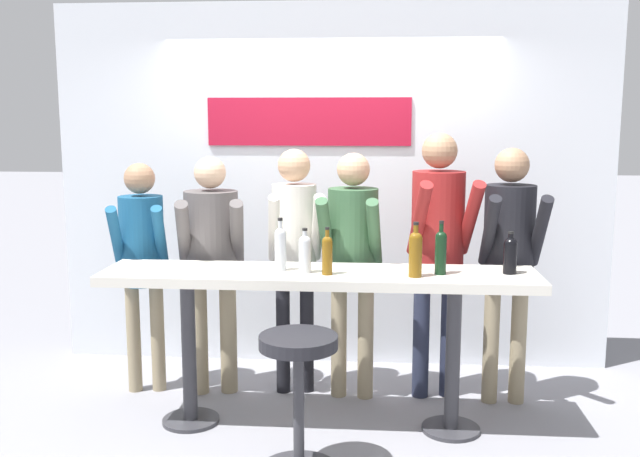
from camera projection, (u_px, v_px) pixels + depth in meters
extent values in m
plane|color=gray|center=(319.00, 426.00, 4.47)|extent=(40.00, 40.00, 0.00)
cube|color=silver|center=(332.00, 187.00, 5.50)|extent=(4.24, 0.10, 2.77)
cube|color=#B2142D|center=(309.00, 122.00, 5.37)|extent=(1.54, 0.02, 0.36)
cube|color=silver|center=(319.00, 276.00, 4.32)|extent=(2.64, 0.54, 0.06)
cylinder|color=#333338|center=(189.00, 348.00, 4.46)|extent=(0.09, 0.09, 0.94)
cylinder|color=#333338|center=(191.00, 420.00, 4.53)|extent=(0.36, 0.36, 0.02)
cylinder|color=#333338|center=(453.00, 354.00, 4.33)|extent=(0.09, 0.09, 0.94)
cylinder|color=#333338|center=(451.00, 429.00, 4.41)|extent=(0.36, 0.36, 0.02)
cylinder|color=#333338|center=(299.00, 407.00, 3.83)|extent=(0.06, 0.06, 0.71)
cylinder|color=black|center=(298.00, 342.00, 3.77)|extent=(0.42, 0.42, 0.07)
cylinder|color=gray|center=(134.00, 338.00, 5.00)|extent=(0.10, 0.10, 0.77)
cylinder|color=gray|center=(158.00, 337.00, 5.02)|extent=(0.10, 0.10, 0.77)
cylinder|color=#19517A|center=(142.00, 240.00, 4.90)|extent=(0.35, 0.35, 0.61)
sphere|color=#9E7556|center=(139.00, 178.00, 4.83)|extent=(0.21, 0.21, 0.21)
cylinder|color=#19517A|center=(116.00, 238.00, 4.73)|extent=(0.13, 0.37, 0.47)
cylinder|color=#19517A|center=(160.00, 237.00, 4.76)|extent=(0.13, 0.37, 0.47)
cylinder|color=gray|center=(199.00, 338.00, 4.96)|extent=(0.12, 0.12, 0.80)
cylinder|color=gray|center=(228.00, 337.00, 4.99)|extent=(0.12, 0.12, 0.80)
cylinder|color=#514C4C|center=(212.00, 237.00, 4.86)|extent=(0.43, 0.43, 0.63)
sphere|color=#D6AD89|center=(210.00, 173.00, 4.79)|extent=(0.22, 0.22, 0.22)
cylinder|color=#514C4C|center=(184.00, 234.00, 4.69)|extent=(0.16, 0.39, 0.49)
cylinder|color=#514C4C|center=(237.00, 233.00, 4.72)|extent=(0.16, 0.39, 0.49)
cylinder|color=black|center=(283.00, 335.00, 4.98)|extent=(0.10, 0.10, 0.82)
cylinder|color=black|center=(307.00, 335.00, 4.99)|extent=(0.10, 0.10, 0.82)
cylinder|color=beige|center=(294.00, 232.00, 4.87)|extent=(0.35, 0.35, 0.65)
sphere|color=tan|center=(294.00, 165.00, 4.80)|extent=(0.22, 0.22, 0.22)
cylinder|color=beige|center=(274.00, 229.00, 4.70)|extent=(0.13, 0.38, 0.49)
cylinder|color=beige|center=(317.00, 228.00, 4.72)|extent=(0.13, 0.38, 0.49)
cylinder|color=gray|center=(339.00, 339.00, 4.91)|extent=(0.11, 0.11, 0.81)
cylinder|color=gray|center=(366.00, 341.00, 4.88)|extent=(0.11, 0.11, 0.81)
cylinder|color=#335638|center=(353.00, 236.00, 4.78)|extent=(0.37, 0.37, 0.64)
sphere|color=tan|center=(353.00, 169.00, 4.71)|extent=(0.22, 0.22, 0.22)
cylinder|color=#335638|center=(326.00, 232.00, 4.65)|extent=(0.12, 0.38, 0.49)
cylinder|color=#335638|center=(374.00, 234.00, 4.59)|extent=(0.12, 0.38, 0.49)
cylinder|color=#23283D|center=(421.00, 335.00, 4.89)|extent=(0.11, 0.11, 0.87)
cylinder|color=#23283D|center=(449.00, 334.00, 4.91)|extent=(0.11, 0.11, 0.87)
cylinder|color=maroon|center=(438.00, 223.00, 4.78)|extent=(0.41, 0.41, 0.69)
sphere|color=#9E7556|center=(440.00, 151.00, 4.71)|extent=(0.24, 0.24, 0.24)
cylinder|color=maroon|center=(419.00, 219.00, 4.59)|extent=(0.16, 0.41, 0.53)
cylinder|color=maroon|center=(470.00, 219.00, 4.62)|extent=(0.16, 0.41, 0.53)
cylinder|color=gray|center=(491.00, 343.00, 4.80)|extent=(0.11, 0.11, 0.83)
cylinder|color=gray|center=(518.00, 343.00, 4.79)|extent=(0.11, 0.11, 0.83)
cylinder|color=black|center=(509.00, 235.00, 4.68)|extent=(0.34, 0.34, 0.66)
sphere|color=#9E7556|center=(512.00, 165.00, 4.61)|extent=(0.22, 0.22, 0.22)
cylinder|color=black|center=(490.00, 231.00, 4.52)|extent=(0.09, 0.39, 0.50)
cylinder|color=black|center=(540.00, 232.00, 4.51)|extent=(0.09, 0.39, 0.50)
cylinder|color=brown|center=(327.00, 258.00, 4.21)|extent=(0.06, 0.06, 0.20)
sphere|color=brown|center=(327.00, 241.00, 4.20)|extent=(0.06, 0.06, 0.06)
cylinder|color=brown|center=(327.00, 236.00, 4.19)|extent=(0.02, 0.02, 0.07)
cylinder|color=black|center=(327.00, 228.00, 4.19)|extent=(0.03, 0.03, 0.01)
cylinder|color=#B7BCC1|center=(280.00, 252.00, 4.32)|extent=(0.07, 0.07, 0.23)
sphere|color=#B7BCC1|center=(280.00, 234.00, 4.31)|extent=(0.07, 0.07, 0.07)
cylinder|color=#B7BCC1|center=(280.00, 227.00, 4.30)|extent=(0.03, 0.03, 0.08)
cylinder|color=black|center=(280.00, 219.00, 4.29)|extent=(0.03, 0.03, 0.02)
cylinder|color=#B7BCC1|center=(305.00, 257.00, 4.27)|extent=(0.07, 0.07, 0.19)
sphere|color=#B7BCC1|center=(305.00, 242.00, 4.25)|extent=(0.07, 0.07, 0.07)
cylinder|color=#B7BCC1|center=(305.00, 236.00, 4.25)|extent=(0.03, 0.03, 0.07)
cylinder|color=black|center=(305.00, 229.00, 4.24)|extent=(0.03, 0.03, 0.01)
cylinder|color=black|center=(441.00, 256.00, 4.22)|extent=(0.07, 0.07, 0.23)
sphere|color=black|center=(441.00, 237.00, 4.20)|extent=(0.07, 0.07, 0.07)
cylinder|color=black|center=(441.00, 230.00, 4.20)|extent=(0.03, 0.03, 0.08)
cylinder|color=black|center=(442.00, 222.00, 4.19)|extent=(0.03, 0.03, 0.02)
cylinder|color=black|center=(510.00, 259.00, 4.24)|extent=(0.08, 0.08, 0.18)
sphere|color=black|center=(511.00, 244.00, 4.22)|extent=(0.08, 0.08, 0.08)
cylinder|color=black|center=(511.00, 239.00, 4.22)|extent=(0.03, 0.03, 0.06)
cylinder|color=black|center=(511.00, 233.00, 4.21)|extent=(0.03, 0.03, 0.01)
cylinder|color=brown|center=(415.00, 258.00, 4.15)|extent=(0.08, 0.08, 0.23)
sphere|color=brown|center=(416.00, 239.00, 4.13)|extent=(0.08, 0.08, 0.08)
cylinder|color=brown|center=(416.00, 232.00, 4.13)|extent=(0.03, 0.03, 0.08)
cylinder|color=black|center=(416.00, 223.00, 4.12)|extent=(0.03, 0.03, 0.02)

